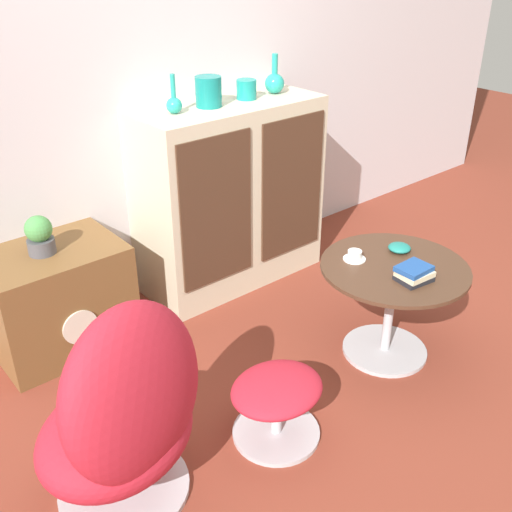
{
  "coord_description": "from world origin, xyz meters",
  "views": [
    {
      "loc": [
        -1.53,
        -1.35,
        1.81
      ],
      "look_at": [
        -0.02,
        0.45,
        0.55
      ],
      "focal_mm": 42.0,
      "sensor_mm": 36.0,
      "label": 1
    }
  ],
  "objects_px": {
    "ottoman": "(277,398)",
    "vase_rightmost": "(275,82)",
    "egg_chair": "(125,415)",
    "vase_inner_left": "(209,92)",
    "bowl": "(399,248)",
    "vase_leftmost": "(174,103)",
    "book_stack": "(414,273)",
    "sideboard": "(230,195)",
    "coffee_table": "(391,294)",
    "potted_plant": "(40,235)",
    "teacup": "(355,256)",
    "tv_console": "(58,299)",
    "vase_inner_right": "(246,89)"
  },
  "relations": [
    {
      "from": "ottoman",
      "to": "vase_rightmost",
      "type": "relative_size",
      "value": 1.83
    },
    {
      "from": "egg_chair",
      "to": "ottoman",
      "type": "distance_m",
      "value": 0.64
    },
    {
      "from": "vase_inner_left",
      "to": "bowl",
      "type": "bearing_deg",
      "value": -69.99
    },
    {
      "from": "vase_leftmost",
      "to": "book_stack",
      "type": "bearing_deg",
      "value": -71.71
    },
    {
      "from": "sideboard",
      "to": "ottoman",
      "type": "height_order",
      "value": "sideboard"
    },
    {
      "from": "egg_chair",
      "to": "vase_inner_left",
      "type": "xyz_separation_m",
      "value": [
        1.14,
        1.05,
        0.72
      ]
    },
    {
      "from": "bowl",
      "to": "egg_chair",
      "type": "bearing_deg",
      "value": -178.16
    },
    {
      "from": "coffee_table",
      "to": "bowl",
      "type": "height_order",
      "value": "bowl"
    },
    {
      "from": "potted_plant",
      "to": "bowl",
      "type": "height_order",
      "value": "potted_plant"
    },
    {
      "from": "sideboard",
      "to": "potted_plant",
      "type": "distance_m",
      "value": 1.09
    },
    {
      "from": "egg_chair",
      "to": "bowl",
      "type": "xyz_separation_m",
      "value": [
        1.51,
        0.05,
        0.11
      ]
    },
    {
      "from": "ottoman",
      "to": "bowl",
      "type": "distance_m",
      "value": 0.97
    },
    {
      "from": "vase_inner_left",
      "to": "vase_rightmost",
      "type": "xyz_separation_m",
      "value": [
        0.45,
        0.0,
        -0.01
      ]
    },
    {
      "from": "ottoman",
      "to": "vase_inner_left",
      "type": "relative_size",
      "value": 2.57
    },
    {
      "from": "sideboard",
      "to": "potted_plant",
      "type": "bearing_deg",
      "value": 179.85
    },
    {
      "from": "ottoman",
      "to": "book_stack",
      "type": "height_order",
      "value": "book_stack"
    },
    {
      "from": "vase_inner_left",
      "to": "teacup",
      "type": "distance_m",
      "value": 1.11
    },
    {
      "from": "vase_inner_left",
      "to": "bowl",
      "type": "height_order",
      "value": "vase_inner_left"
    },
    {
      "from": "teacup",
      "to": "vase_inner_left",
      "type": "bearing_deg",
      "value": 98.47
    },
    {
      "from": "coffee_table",
      "to": "vase_leftmost",
      "type": "xyz_separation_m",
      "value": [
        -0.44,
        1.08,
        0.75
      ]
    },
    {
      "from": "vase_rightmost",
      "to": "potted_plant",
      "type": "bearing_deg",
      "value": -179.96
    },
    {
      "from": "teacup",
      "to": "book_stack",
      "type": "xyz_separation_m",
      "value": [
        0.05,
        -0.29,
        0.02
      ]
    },
    {
      "from": "vase_inner_left",
      "to": "potted_plant",
      "type": "bearing_deg",
      "value": -179.94
    },
    {
      "from": "potted_plant",
      "to": "vase_leftmost",
      "type": "bearing_deg",
      "value": 0.08
    },
    {
      "from": "tv_console",
      "to": "vase_rightmost",
      "type": "distance_m",
      "value": 1.62
    },
    {
      "from": "coffee_table",
      "to": "vase_rightmost",
      "type": "relative_size",
      "value": 3.19
    },
    {
      "from": "tv_console",
      "to": "vase_inner_right",
      "type": "relative_size",
      "value": 5.99
    },
    {
      "from": "book_stack",
      "to": "bowl",
      "type": "relative_size",
      "value": 1.49
    },
    {
      "from": "teacup",
      "to": "book_stack",
      "type": "distance_m",
      "value": 0.3
    },
    {
      "from": "tv_console",
      "to": "teacup",
      "type": "bearing_deg",
      "value": -40.45
    },
    {
      "from": "coffee_table",
      "to": "vase_inner_right",
      "type": "height_order",
      "value": "vase_inner_right"
    },
    {
      "from": "coffee_table",
      "to": "vase_leftmost",
      "type": "relative_size",
      "value": 3.58
    },
    {
      "from": "coffee_table",
      "to": "vase_inner_right",
      "type": "distance_m",
      "value": 1.32
    },
    {
      "from": "book_stack",
      "to": "tv_console",
      "type": "bearing_deg",
      "value": 133.06
    },
    {
      "from": "ottoman",
      "to": "tv_console",
      "type": "bearing_deg",
      "value": 109.0
    },
    {
      "from": "egg_chair",
      "to": "book_stack",
      "type": "height_order",
      "value": "egg_chair"
    },
    {
      "from": "potted_plant",
      "to": "teacup",
      "type": "relative_size",
      "value": 1.75
    },
    {
      "from": "vase_leftmost",
      "to": "tv_console",
      "type": "bearing_deg",
      "value": -179.88
    },
    {
      "from": "vase_inner_left",
      "to": "potted_plant",
      "type": "xyz_separation_m",
      "value": [
        -0.97,
        -0.0,
        -0.5
      ]
    },
    {
      "from": "coffee_table",
      "to": "vase_inner_left",
      "type": "xyz_separation_m",
      "value": [
        -0.23,
        1.08,
        0.78
      ]
    },
    {
      "from": "bowl",
      "to": "vase_leftmost",
      "type": "bearing_deg",
      "value": 119.82
    },
    {
      "from": "vase_leftmost",
      "to": "bowl",
      "type": "bearing_deg",
      "value": -60.18
    },
    {
      "from": "vase_inner_right",
      "to": "book_stack",
      "type": "distance_m",
      "value": 1.34
    },
    {
      "from": "tv_console",
      "to": "bowl",
      "type": "distance_m",
      "value": 1.66
    },
    {
      "from": "book_stack",
      "to": "egg_chair",
      "type": "bearing_deg",
      "value": 173.02
    },
    {
      "from": "sideboard",
      "to": "egg_chair",
      "type": "relative_size",
      "value": 1.26
    },
    {
      "from": "ottoman",
      "to": "potted_plant",
      "type": "xyz_separation_m",
      "value": [
        -0.42,
        1.15,
        0.42
      ]
    },
    {
      "from": "egg_chair",
      "to": "potted_plant",
      "type": "bearing_deg",
      "value": 80.59
    },
    {
      "from": "vase_inner_right",
      "to": "bowl",
      "type": "relative_size",
      "value": 1.0
    },
    {
      "from": "ottoman",
      "to": "book_stack",
      "type": "relative_size",
      "value": 2.45
    }
  ]
}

